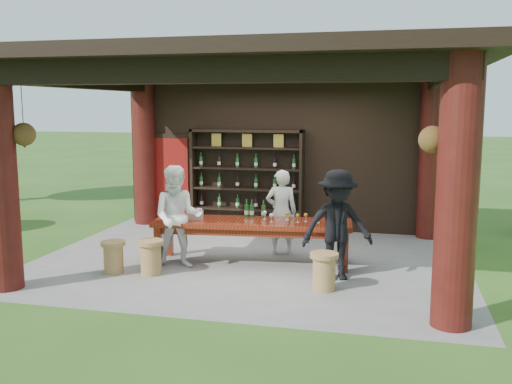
% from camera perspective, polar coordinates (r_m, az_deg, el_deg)
% --- Properties ---
extents(ground, '(90.00, 90.00, 0.00)m').
position_cam_1_polar(ground, '(10.15, -0.53, -6.76)').
color(ground, '#2D5119').
rests_on(ground, ground).
extents(pavilion, '(7.50, 6.00, 3.60)m').
position_cam_1_polar(pavilion, '(10.22, -0.03, 5.47)').
color(pavilion, slate).
rests_on(pavilion, ground).
extents(wine_shelf, '(2.49, 0.38, 2.19)m').
position_cam_1_polar(wine_shelf, '(12.44, -0.94, 1.25)').
color(wine_shelf, black).
rests_on(wine_shelf, ground).
extents(tasting_table, '(3.44, 1.22, 0.75)m').
position_cam_1_polar(tasting_table, '(9.77, -0.39, -3.55)').
color(tasting_table, '#581A0C').
rests_on(tasting_table, ground).
extents(stool_near_left, '(0.43, 0.43, 0.56)m').
position_cam_1_polar(stool_near_left, '(9.37, -10.46, -6.34)').
color(stool_near_left, olive).
rests_on(stool_near_left, ground).
extents(stool_near_right, '(0.42, 0.42, 0.56)m').
position_cam_1_polar(stool_near_right, '(8.51, 6.82, -7.79)').
color(stool_near_right, olive).
rests_on(stool_near_right, ground).
extents(stool_far_left, '(0.40, 0.40, 0.52)m').
position_cam_1_polar(stool_far_left, '(9.57, -14.07, -6.25)').
color(stool_far_left, olive).
rests_on(stool_far_left, ground).
extents(host, '(0.64, 0.50, 1.56)m').
position_cam_1_polar(host, '(10.39, 2.55, -2.01)').
color(host, beige).
rests_on(host, ground).
extents(guest_woman, '(0.98, 0.86, 1.72)m').
position_cam_1_polar(guest_woman, '(9.56, -7.82, -2.50)').
color(guest_woman, white).
rests_on(guest_woman, ground).
extents(guest_man, '(1.27, 1.00, 1.73)m').
position_cam_1_polar(guest_man, '(8.91, 8.14, -3.30)').
color(guest_man, black).
rests_on(guest_man, ground).
extents(table_bottles, '(0.39, 0.09, 0.31)m').
position_cam_1_polar(table_bottles, '(10.02, -0.21, -1.65)').
color(table_bottles, '#194C1E').
rests_on(table_bottles, tasting_table).
extents(table_glasses, '(1.01, 0.29, 0.15)m').
position_cam_1_polar(table_glasses, '(9.69, 3.49, -2.51)').
color(table_glasses, silver).
rests_on(table_glasses, tasting_table).
extents(napkin_basket, '(0.28, 0.21, 0.14)m').
position_cam_1_polar(napkin_basket, '(9.93, -6.13, -2.30)').
color(napkin_basket, '#BF6672').
rests_on(napkin_basket, tasting_table).
extents(shrubs, '(16.17, 7.98, 1.36)m').
position_cam_1_polar(shrubs, '(10.68, 15.70, -3.31)').
color(shrubs, '#194C14').
rests_on(shrubs, ground).
extents(trees, '(23.02, 10.19, 4.80)m').
position_cam_1_polar(trees, '(10.57, 21.16, 11.71)').
color(trees, '#3F2819').
rests_on(trees, ground).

